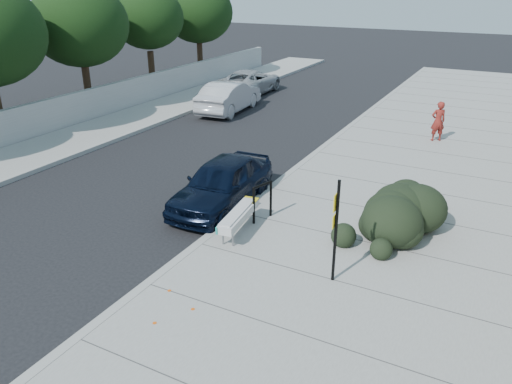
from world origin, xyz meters
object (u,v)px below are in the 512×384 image
Objects in this scene: bench at (239,216)px; suv_silver at (250,82)px; pedestrian at (438,121)px; bike_rack at (262,198)px; sedan_navy at (222,183)px; wagon_silver at (229,97)px; sign_post at (336,225)px.

suv_silver reaches higher than bench.
suv_silver is at bearing -56.21° from pedestrian.
bike_rack is 1.69m from sedan_navy.
bench is 1.25× the size of pedestrian.
sedan_navy is 0.92× the size of wagon_silver.
pedestrian is at bearing 61.24° from sedan_navy.
wagon_silver is 4.38m from suv_silver.
sedan_navy is (-1.60, 0.54, -0.07)m from bike_rack.
sign_post is (2.89, -1.00, 0.87)m from bench.
suv_silver is (-10.98, 16.58, -0.80)m from sign_post.
suv_silver is (-8.30, 14.65, -0.09)m from bike_rack.
wagon_silver is (-6.98, 11.35, 0.14)m from bench.
pedestrian is at bearing 90.14° from bike_rack.
sign_post is 0.51× the size of wagon_silver.
suv_silver reaches higher than bike_rack.
bench is at bearing 41.13° from pedestrian.
suv_silver is 12.31m from pedestrian.
pedestrian is (10.13, -0.76, 0.20)m from wagon_silver.
bike_rack is (0.20, 0.92, 0.17)m from bench.
bike_rack is 10.11m from pedestrian.
pedestrian is at bearing 170.69° from wagon_silver.
bench is 0.96m from bike_rack.
sedan_navy is at bearing 126.25° from bench.
pedestrian reaches higher than bike_rack.
bench is 13.32m from wagon_silver.
wagon_silver reaches higher than bench.
suv_silver is at bearing 136.63° from bike_rack.
pedestrian is at bearing 86.58° from sign_post.
sedan_navy is (-1.40, 1.46, 0.10)m from bench.
bench is at bearing 116.56° from wagon_silver.
bike_rack is 0.23× the size of wagon_silver.
wagon_silver is at bearing 126.52° from sign_post.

